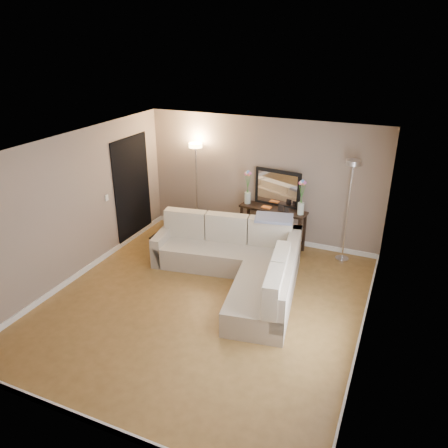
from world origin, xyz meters
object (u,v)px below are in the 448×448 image
at_px(sectional_sofa, 240,261).
at_px(console_table, 268,224).
at_px(floor_lamp_lit, 196,170).
at_px(floor_lamp_unlit, 350,191).

bearing_deg(sectional_sofa, console_table, 88.51).
distance_m(floor_lamp_lit, floor_lamp_unlit, 3.26).
relative_size(floor_lamp_lit, floor_lamp_unlit, 0.99).
xyz_separation_m(console_table, floor_lamp_unlit, (1.54, -0.01, 0.94)).
bearing_deg(sectional_sofa, floor_lamp_lit, 135.93).
xyz_separation_m(sectional_sofa, floor_lamp_lit, (-1.67, 1.62, 1.05)).
relative_size(console_table, floor_lamp_unlit, 0.71).
bearing_deg(sectional_sofa, floor_lamp_unlit, 43.02).
bearing_deg(floor_lamp_unlit, floor_lamp_lit, 177.47).
height_order(console_table, floor_lamp_lit, floor_lamp_lit).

